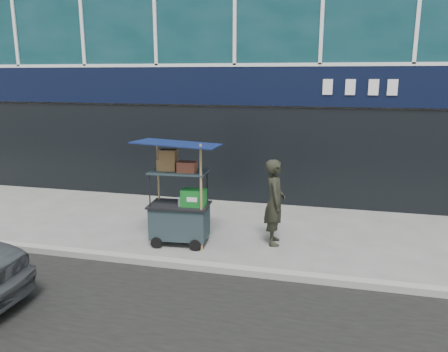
# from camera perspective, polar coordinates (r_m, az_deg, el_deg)

# --- Properties ---
(ground) EXTENTS (80.00, 80.00, 0.00)m
(ground) POSITION_cam_1_polar(r_m,az_deg,el_deg) (7.72, -5.10, -11.23)
(ground) COLOR slate
(ground) RESTS_ON ground
(curb) EXTENTS (80.00, 0.18, 0.12)m
(curb) POSITION_cam_1_polar(r_m,az_deg,el_deg) (7.52, -5.62, -11.41)
(curb) COLOR #97978F
(curb) RESTS_ON ground
(vendor_cart) EXTENTS (1.57, 1.16, 2.03)m
(vendor_cart) POSITION_cam_1_polar(r_m,az_deg,el_deg) (8.32, -5.75, -4.17)
(vendor_cart) COLOR #1B2A2F
(vendor_cart) RESTS_ON ground
(vendor_man) EXTENTS (0.48, 0.65, 1.64)m
(vendor_man) POSITION_cam_1_polar(r_m,az_deg,el_deg) (8.31, 6.64, -3.41)
(vendor_man) COLOR black
(vendor_man) RESTS_ON ground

